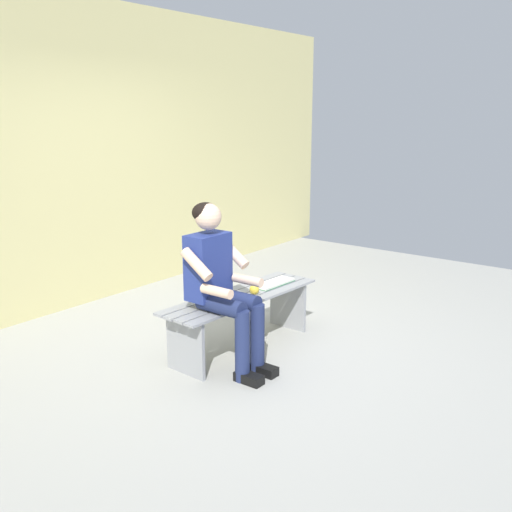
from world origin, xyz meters
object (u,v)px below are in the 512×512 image
at_px(bench_near, 242,309).
at_px(apple, 254,289).
at_px(book_open, 274,283).
at_px(person_seated, 221,280).

height_order(bench_near, apple, apple).
bearing_deg(book_open, bench_near, -3.16).
relative_size(person_seated, apple, 15.90).
distance_m(bench_near, person_seated, 0.53).
distance_m(person_seated, apple, 0.50).
relative_size(bench_near, person_seated, 1.20).
height_order(bench_near, book_open, book_open).
xyz_separation_m(person_seated, book_open, (-0.77, -0.06, -0.23)).
bearing_deg(person_seated, bench_near, -164.76).
bearing_deg(book_open, person_seated, 7.18).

